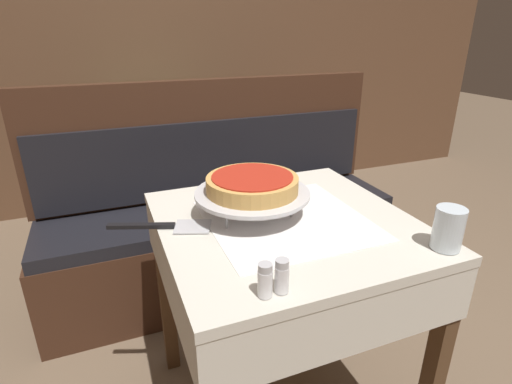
{
  "coord_description": "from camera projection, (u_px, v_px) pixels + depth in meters",
  "views": [
    {
      "loc": [
        -0.48,
        -0.97,
        1.3
      ],
      "look_at": [
        -0.08,
        0.04,
        0.85
      ],
      "focal_mm": 28.0,
      "sensor_mm": 36.0,
      "label": 1
    }
  ],
  "objects": [
    {
      "name": "booth_bench",
      "position": [
        222.0,
        230.0,
        2.07
      ],
      "size": [
        1.76,
        0.45,
        1.07
      ],
      "color": "#3D2316",
      "rests_on": "ground_plane"
    },
    {
      "name": "pizza_pan_stand",
      "position": [
        252.0,
        194.0,
        1.21
      ],
      "size": [
        0.35,
        0.35,
        0.08
      ],
      "color": "#ADADB2",
      "rests_on": "dining_table_front"
    },
    {
      "name": "pepper_shaker",
      "position": [
        282.0,
        276.0,
        0.86
      ],
      "size": [
        0.03,
        0.03,
        0.08
      ],
      "color": "silver",
      "rests_on": "dining_table_front"
    },
    {
      "name": "condiment_caddy",
      "position": [
        150.0,
        111.0,
        2.56
      ],
      "size": [
        0.15,
        0.15,
        0.16
      ],
      "color": "black",
      "rests_on": "dining_table_rear"
    },
    {
      "name": "back_wall_panel",
      "position": [
        159.0,
        43.0,
        2.88
      ],
      "size": [
        6.0,
        0.04,
        2.4
      ],
      "primitive_type": "cube",
      "color": "brown",
      "rests_on": "ground_plane"
    },
    {
      "name": "dining_table_front",
      "position": [
        285.0,
        253.0,
        1.25
      ],
      "size": [
        0.74,
        0.74,
        0.77
      ],
      "color": "beige",
      "rests_on": "ground_plane"
    },
    {
      "name": "salt_shaker",
      "position": [
        265.0,
        280.0,
        0.85
      ],
      "size": [
        0.03,
        0.03,
        0.08
      ],
      "color": "silver",
      "rests_on": "dining_table_front"
    },
    {
      "name": "dining_table_rear",
      "position": [
        161.0,
        134.0,
        2.6
      ],
      "size": [
        0.68,
        0.68,
        0.77
      ],
      "color": "#1E6B33",
      "rests_on": "ground_plane"
    },
    {
      "name": "pizza_server",
      "position": [
        163.0,
        226.0,
        1.15
      ],
      "size": [
        0.3,
        0.15,
        0.01
      ],
      "color": "#BCBCC1",
      "rests_on": "dining_table_front"
    },
    {
      "name": "water_glass_near",
      "position": [
        448.0,
        228.0,
        1.03
      ],
      "size": [
        0.08,
        0.08,
        0.11
      ],
      "color": "silver",
      "rests_on": "dining_table_front"
    },
    {
      "name": "deep_dish_pizza",
      "position": [
        252.0,
        184.0,
        1.2
      ],
      "size": [
        0.28,
        0.28,
        0.05
      ],
      "color": "tan",
      "rests_on": "pizza_pan_stand"
    }
  ]
}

